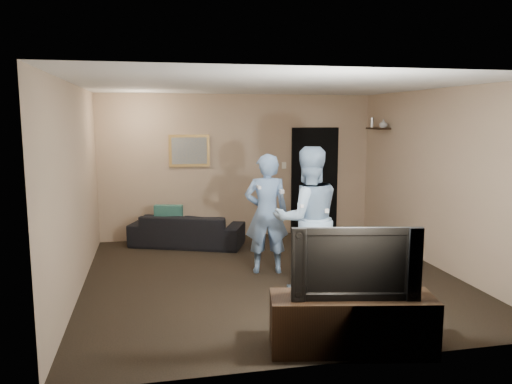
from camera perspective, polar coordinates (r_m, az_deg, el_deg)
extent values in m
plane|color=black|center=(7.00, 1.70, -9.67)|extent=(5.00, 5.00, 0.00)
cube|color=silver|center=(6.67, 1.80, 12.08)|extent=(5.00, 5.00, 0.04)
cube|color=tan|center=(9.14, -1.98, 2.96)|extent=(5.00, 0.04, 2.60)
cube|color=tan|center=(4.36, 9.58, -3.33)|extent=(5.00, 0.04, 2.60)
cube|color=tan|center=(6.59, -19.89, 0.28)|extent=(0.04, 5.00, 2.60)
cube|color=tan|center=(7.69, 20.15, 1.39)|extent=(0.04, 5.00, 2.60)
imported|color=black|center=(8.67, -7.87, -4.28)|extent=(2.04, 1.39, 0.55)
cube|color=#194B44|center=(8.61, -9.95, -3.04)|extent=(0.49, 0.26, 0.47)
cube|color=olive|center=(8.98, -7.64, 4.71)|extent=(0.72, 0.05, 0.57)
cube|color=slate|center=(8.96, -7.63, 4.70)|extent=(0.62, 0.01, 0.47)
cube|color=black|center=(9.51, 6.70, 1.30)|extent=(0.90, 0.06, 2.00)
cube|color=silver|center=(9.30, 3.22, 3.05)|extent=(0.08, 0.02, 0.12)
cube|color=black|center=(9.17, 13.78, 7.05)|extent=(0.20, 0.60, 0.03)
imported|color=#A2A2A6|center=(8.99, 14.36, 7.58)|extent=(0.17, 0.17, 0.15)
cylinder|color=silver|center=(9.40, 13.13, 7.75)|extent=(0.06, 0.06, 0.18)
cube|color=black|center=(4.97, 10.90, -14.57)|extent=(1.61, 0.78, 0.55)
imported|color=black|center=(4.76, 11.11, -7.72)|extent=(1.19, 0.38, 0.68)
imported|color=#779BCE|center=(7.01, 1.21, -2.50)|extent=(0.67, 0.49, 1.69)
cube|color=white|center=(6.70, 0.32, 0.56)|extent=(0.04, 0.14, 0.04)
cube|color=white|center=(6.78, 2.96, 0.05)|extent=(0.05, 0.09, 0.05)
imported|color=#92B2D4|center=(6.34, 5.91, -3.08)|extent=(0.90, 0.71, 1.83)
cube|color=white|center=(6.04, 5.14, -1.53)|extent=(0.04, 0.14, 0.04)
cube|color=white|center=(6.16, 7.98, -2.11)|extent=(0.05, 0.09, 0.05)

